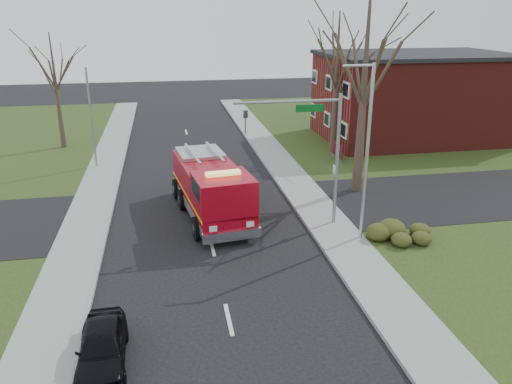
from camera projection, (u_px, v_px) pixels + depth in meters
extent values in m
plane|color=black|center=(212.00, 247.00, 23.58)|extent=(120.00, 120.00, 0.00)
cube|color=gray|center=(337.00, 235.00, 24.61)|extent=(2.40, 80.00, 0.15)
cube|color=gray|center=(75.00, 256.00, 22.50)|extent=(2.40, 80.00, 0.15)
cube|color=maroon|center=(413.00, 98.00, 42.24)|extent=(15.00, 10.00, 7.00)
cube|color=black|center=(418.00, 55.00, 41.00)|extent=(15.40, 10.40, 0.30)
cube|color=silver|center=(327.00, 119.00, 41.47)|extent=(0.12, 1.40, 1.20)
cube|color=#4B1119|center=(337.00, 150.00, 36.61)|extent=(0.12, 2.00, 1.00)
cylinder|color=gray|center=(341.00, 159.00, 36.02)|extent=(0.08, 0.08, 0.90)
cylinder|color=gray|center=(334.00, 153.00, 37.50)|extent=(0.08, 0.08, 0.90)
ellipsoid|color=#313B15|center=(400.00, 230.00, 23.99)|extent=(2.80, 2.00, 0.90)
cone|color=#3C2F23|center=(363.00, 94.00, 28.68)|extent=(0.64, 0.64, 12.00)
cone|color=#3C2F23|center=(336.00, 85.00, 37.51)|extent=(0.56, 0.56, 10.50)
cone|color=#3C2F23|center=(57.00, 93.00, 38.82)|extent=(0.44, 0.44, 9.00)
cylinder|color=gray|center=(337.00, 162.00, 24.91)|extent=(0.18, 0.18, 6.80)
cylinder|color=gray|center=(288.00, 102.00, 23.40)|extent=(5.20, 0.14, 0.14)
cube|color=#0C591E|center=(310.00, 108.00, 23.71)|extent=(1.40, 0.06, 0.35)
imported|color=black|center=(246.00, 110.00, 23.18)|extent=(0.22, 0.18, 1.10)
cylinder|color=#B7BABF|center=(367.00, 157.00, 22.90)|extent=(0.16, 0.16, 8.40)
cylinder|color=#B7BABF|center=(359.00, 66.00, 21.38)|extent=(1.40, 0.12, 0.12)
cylinder|color=gray|center=(91.00, 119.00, 34.16)|extent=(0.14, 0.14, 7.00)
cube|color=#A30716|center=(206.00, 179.00, 27.90)|extent=(3.44, 5.79, 2.21)
cube|color=#A30716|center=(224.00, 201.00, 24.27)|extent=(3.08, 3.08, 2.53)
cube|color=#B7BABF|center=(211.00, 202.00, 27.08)|extent=(3.82, 8.51, 0.47)
cube|color=#E5B20C|center=(211.00, 192.00, 26.88)|extent=(3.83, 8.51, 0.13)
cube|color=black|center=(230.00, 194.00, 22.97)|extent=(2.43, 0.43, 0.90)
cube|color=#E5D866|center=(223.00, 173.00, 23.78)|extent=(1.72, 0.59, 0.19)
cylinder|color=black|center=(197.00, 228.00, 24.19)|extent=(0.52, 1.20, 1.16)
cylinder|color=black|center=(251.00, 221.00, 24.99)|extent=(0.52, 1.20, 1.16)
cylinder|color=black|center=(177.00, 189.00, 29.56)|extent=(0.52, 1.20, 1.16)
cylinder|color=black|center=(222.00, 184.00, 30.36)|extent=(0.52, 1.20, 1.16)
imported|color=black|center=(102.00, 346.00, 15.62)|extent=(1.59, 3.73, 1.26)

